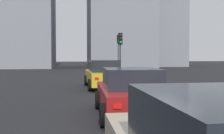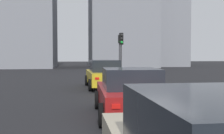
{
  "view_description": "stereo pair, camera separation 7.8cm",
  "coord_description": "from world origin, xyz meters",
  "px_view_note": "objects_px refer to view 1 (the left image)",
  "views": [
    {
      "loc": [
        -6.59,
        1.51,
        1.86
      ],
      "look_at": [
        4.6,
        -0.07,
        1.39
      ],
      "focal_mm": 44.18,
      "sensor_mm": 36.0,
      "label": 1
    },
    {
      "loc": [
        -6.6,
        1.43,
        1.86
      ],
      "look_at": [
        4.6,
        -0.07,
        1.39
      ],
      "focal_mm": 44.18,
      "sensor_mm": 36.0,
      "label": 2
    }
  ],
  "objects_px": {
    "traffic_light_near_right": "(118,46)",
    "traffic_light_near_left": "(120,46)",
    "car_red_second": "(130,93)",
    "car_yellow_lead": "(104,75)"
  },
  "relations": [
    {
      "from": "traffic_light_near_left",
      "to": "traffic_light_near_right",
      "type": "distance_m",
      "value": 8.87
    },
    {
      "from": "car_red_second",
      "to": "traffic_light_near_right",
      "type": "distance_m",
      "value": 21.71
    },
    {
      "from": "traffic_light_near_right",
      "to": "traffic_light_near_left",
      "type": "bearing_deg",
      "value": -13.7
    },
    {
      "from": "car_yellow_lead",
      "to": "traffic_light_near_left",
      "type": "height_order",
      "value": "traffic_light_near_left"
    },
    {
      "from": "car_yellow_lead",
      "to": "car_red_second",
      "type": "distance_m",
      "value": 7.52
    },
    {
      "from": "car_red_second",
      "to": "traffic_light_near_right",
      "type": "xyz_separation_m",
      "value": [
        21.37,
        -3.15,
        2.23
      ]
    },
    {
      "from": "car_red_second",
      "to": "traffic_light_near_right",
      "type": "height_order",
      "value": "traffic_light_near_right"
    },
    {
      "from": "traffic_light_near_left",
      "to": "traffic_light_near_right",
      "type": "bearing_deg",
      "value": 163.97
    },
    {
      "from": "car_red_second",
      "to": "traffic_light_near_left",
      "type": "relative_size",
      "value": 1.14
    },
    {
      "from": "car_red_second",
      "to": "traffic_light_near_left",
      "type": "bearing_deg",
      "value": -6.49
    }
  ]
}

